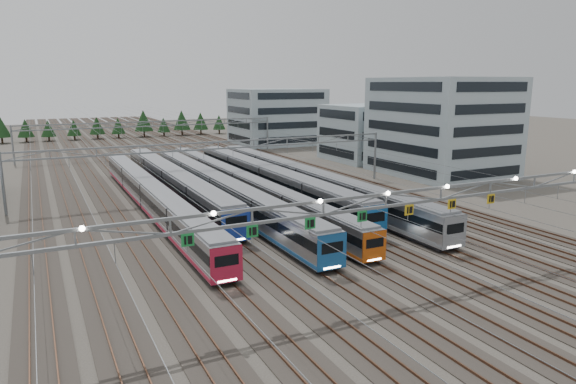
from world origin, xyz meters
name	(u,v)px	position (x,y,z in m)	size (l,w,h in m)	color
ground	(382,288)	(0.00, 0.00, 0.00)	(400.00, 400.00, 0.00)	#47423A
track_bed	(141,143)	(0.00, 100.00, 1.49)	(54.00, 260.00, 5.42)	#2D2823
train_a	(151,196)	(-11.25, 33.93, 2.03)	(2.74, 57.35, 3.57)	black
train_b	(173,182)	(-6.75, 40.61, 2.26)	(3.08, 51.28, 4.02)	black
train_c	(220,190)	(-2.25, 33.09, 2.12)	(2.87, 58.10, 3.74)	black
train_d	(241,184)	(2.25, 37.09, 1.91)	(2.55, 65.80, 3.31)	black
train_e	(268,179)	(6.75, 37.26, 2.22)	(3.02, 53.95, 3.94)	black
train_f	(304,180)	(11.25, 34.27, 2.16)	(2.92, 61.13, 3.81)	black
gantry_near	(386,203)	(-0.05, -0.12, 7.09)	(56.36, 0.61, 8.08)	gray
gantry_mid	(218,151)	(0.00, 40.00, 6.39)	(56.36, 0.36, 8.00)	gray
gantry_far	(153,128)	(0.00, 85.00, 6.39)	(56.36, 0.36, 8.00)	gray
depot_bldg_south	(441,127)	(41.48, 39.01, 8.58)	(18.00, 22.00, 17.15)	#93A9B0
depot_bldg_mid	(364,133)	(39.19, 59.52, 5.83)	(14.00, 16.00, 11.66)	#93A9B0
depot_bldg_north	(277,117)	(35.14, 94.69, 7.33)	(22.00, 18.00, 14.66)	#93A9B0
treeline	(108,124)	(-4.05, 128.84, 4.23)	(87.50, 5.60, 7.02)	#332114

